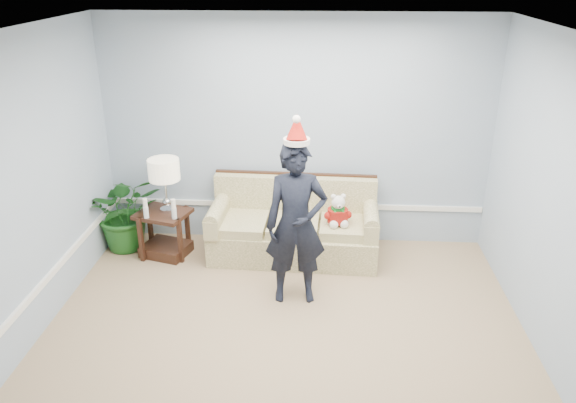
# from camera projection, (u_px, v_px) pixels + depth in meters

# --- Properties ---
(room_shell) EXTENTS (4.54, 5.04, 2.74)m
(room_shell) POSITION_uv_depth(u_px,v_px,m) (279.00, 227.00, 4.21)
(room_shell) COLOR tan
(room_shell) RESTS_ON ground
(wainscot_trim) EXTENTS (4.49, 4.99, 0.06)m
(wainscot_trim) POSITION_uv_depth(u_px,v_px,m) (173.00, 253.00, 5.71)
(wainscot_trim) COLOR white
(wainscot_trim) RESTS_ON room_shell
(sofa) EXTENTS (1.94, 0.89, 0.90)m
(sofa) POSITION_uv_depth(u_px,v_px,m) (294.00, 229.00, 6.54)
(sofa) COLOR olive
(sofa) RESTS_ON room_shell
(side_table) EXTENTS (0.67, 0.61, 0.54)m
(side_table) POSITION_uv_depth(u_px,v_px,m) (165.00, 238.00, 6.56)
(side_table) COLOR #3B2115
(side_table) RESTS_ON room_shell
(table_lamp) EXTENTS (0.35, 0.35, 0.62)m
(table_lamp) POSITION_uv_depth(u_px,v_px,m) (164.00, 172.00, 6.27)
(table_lamp) COLOR silver
(table_lamp) RESTS_ON side_table
(candle_pair) EXTENTS (0.38, 0.06, 0.23)m
(candle_pair) POSITION_uv_depth(u_px,v_px,m) (160.00, 209.00, 6.23)
(candle_pair) COLOR silver
(candle_pair) RESTS_ON side_table
(houseplant) EXTENTS (1.03, 0.96, 0.95)m
(houseplant) POSITION_uv_depth(u_px,v_px,m) (126.00, 211.00, 6.62)
(houseplant) COLOR #19511A
(houseplant) RESTS_ON room_shell
(man) EXTENTS (0.64, 0.46, 1.66)m
(man) POSITION_uv_depth(u_px,v_px,m) (296.00, 224.00, 5.46)
(man) COLOR black
(man) RESTS_ON room_shell
(santa_hat) EXTENTS (0.25, 0.28, 0.29)m
(santa_hat) POSITION_uv_depth(u_px,v_px,m) (297.00, 130.00, 5.10)
(santa_hat) COLOR silver
(santa_hat) RESTS_ON man
(teddy_bear) EXTENTS (0.26, 0.28, 0.37)m
(teddy_bear) POSITION_uv_depth(u_px,v_px,m) (338.00, 214.00, 6.23)
(teddy_bear) COLOR silver
(teddy_bear) RESTS_ON sofa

